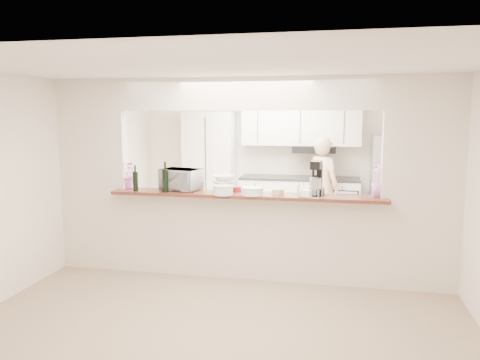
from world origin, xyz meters
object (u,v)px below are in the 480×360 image
(refrigerator, at_px, (393,185))
(toaster_oven, at_px, (181,179))
(person, at_px, (323,187))
(stand_mixer, at_px, (316,179))

(refrigerator, bearing_deg, toaster_oven, -138.26)
(refrigerator, distance_m, person, 1.23)
(refrigerator, height_order, stand_mixer, refrigerator)
(stand_mixer, bearing_deg, toaster_oven, -179.54)
(stand_mixer, relative_size, person, 0.25)
(stand_mixer, xyz_separation_m, person, (0.02, 2.24, -0.44))
(toaster_oven, distance_m, stand_mixer, 1.72)
(toaster_oven, height_order, stand_mixer, stand_mixer)
(person, bearing_deg, toaster_oven, 89.44)
(refrigerator, bearing_deg, stand_mixer, -114.87)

